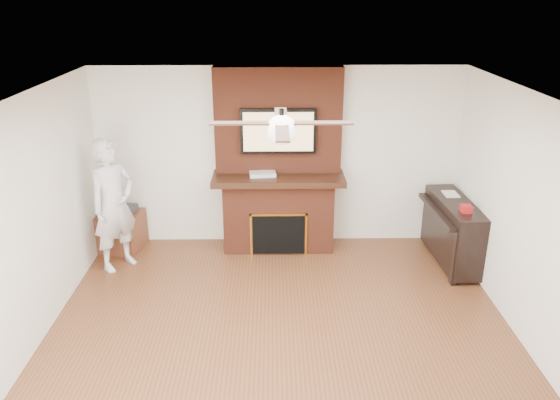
{
  "coord_description": "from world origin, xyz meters",
  "views": [
    {
      "loc": [
        -0.08,
        -4.51,
        3.44
      ],
      "look_at": [
        -0.0,
        0.9,
        1.33
      ],
      "focal_mm": 35.0,
      "sensor_mm": 36.0,
      "label": 1
    }
  ],
  "objects_px": {
    "fireplace": "(278,179)",
    "person": "(114,205)",
    "side_table": "(121,229)",
    "piano": "(452,230)"
  },
  "relations": [
    {
      "from": "fireplace",
      "to": "person",
      "type": "relative_size",
      "value": 1.44
    },
    {
      "from": "side_table",
      "to": "piano",
      "type": "relative_size",
      "value": 0.47
    },
    {
      "from": "piano",
      "to": "person",
      "type": "bearing_deg",
      "value": 177.91
    },
    {
      "from": "side_table",
      "to": "fireplace",
      "type": "bearing_deg",
      "value": 12.39
    },
    {
      "from": "side_table",
      "to": "piano",
      "type": "bearing_deg",
      "value": 4.53
    },
    {
      "from": "fireplace",
      "to": "person",
      "type": "height_order",
      "value": "fireplace"
    },
    {
      "from": "fireplace",
      "to": "person",
      "type": "xyz_separation_m",
      "value": [
        -2.1,
        -0.6,
        -0.13
      ]
    },
    {
      "from": "person",
      "to": "side_table",
      "type": "xyz_separation_m",
      "value": [
        -0.1,
        0.53,
        -0.58
      ]
    },
    {
      "from": "person",
      "to": "side_table",
      "type": "bearing_deg",
      "value": 50.21
    },
    {
      "from": "person",
      "to": "piano",
      "type": "height_order",
      "value": "person"
    }
  ]
}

